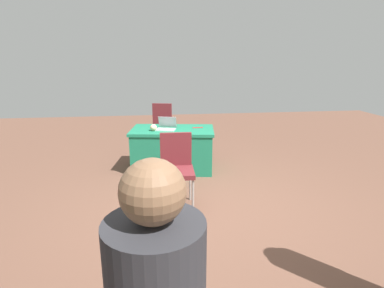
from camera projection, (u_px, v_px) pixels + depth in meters
ground_plane at (200, 213)px, 3.98m from camera, size 14.40×14.40×0.00m
table_foreground at (173, 149)px, 5.48m from camera, size 1.52×1.03×0.73m
chair_aisle at (163, 121)px, 6.89m from camera, size 0.53×0.53×0.97m
chair_back_row at (177, 165)px, 4.08m from camera, size 0.45×0.45×0.97m
laptop_silver at (166, 127)px, 5.34m from camera, size 0.39×0.37×0.21m
yarn_ball at (153, 128)px, 5.23m from camera, size 0.11×0.11×0.11m
scissors_red at (198, 128)px, 5.47m from camera, size 0.18×0.04×0.01m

